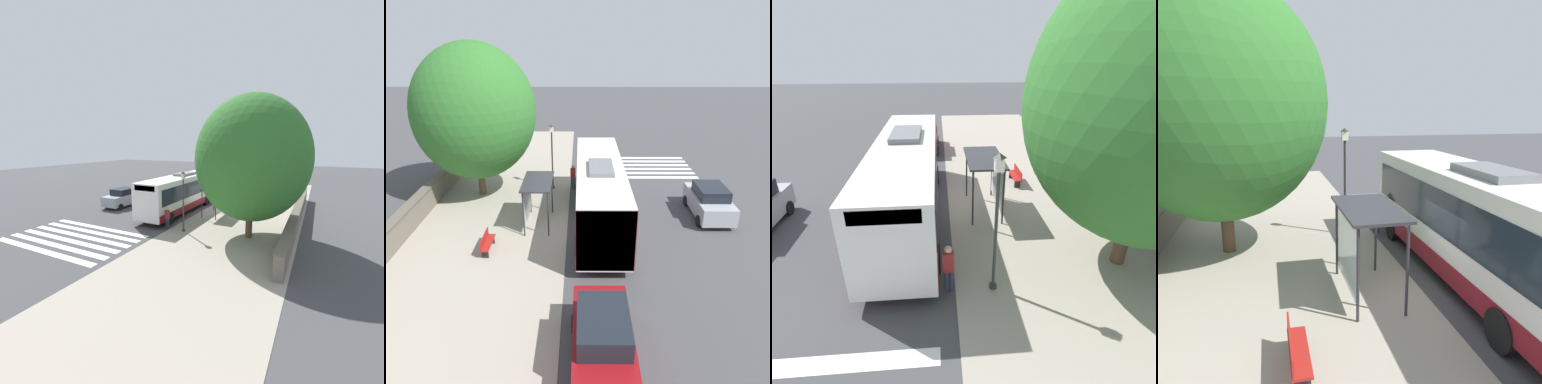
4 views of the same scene
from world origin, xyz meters
The scene contains 12 objects.
ground_plane centered at (0.00, 0.00, 0.00)m, with size 120.00×120.00×0.00m, color #424244.
sidewalk_plaza centered at (-4.50, 0.00, 0.01)m, with size 9.00×44.00×0.02m.
crosswalk_stripes centered at (5.00, 10.18, 0.00)m, with size 9.00×5.25×0.01m.
stone_wall centered at (-8.55, 0.00, 0.71)m, with size 0.60×20.00×1.40m.
bus centered at (1.76, 0.66, 1.89)m, with size 2.62×11.25×3.65m.
bus_shelter centered at (-1.75, 0.37, 2.12)m, with size 1.58×3.13×2.59m.
pedestrian centered at (0.20, 5.61, 1.00)m, with size 0.34×0.22×1.69m.
bench centered at (-3.87, -2.52, 0.48)m, with size 0.40×1.67×0.88m.
street_lamp_near centered at (-1.18, 5.60, 2.65)m, with size 0.28×0.28×4.48m.
shade_tree centered at (-5.82, 4.65, 5.44)m, with size 7.54×7.54×9.59m.
parked_car_behind_bus centered at (1.40, -9.40, 1.01)m, with size 2.01×4.50×2.09m.
parked_car_far_lane centered at (8.20, 1.49, 0.91)m, with size 2.01×4.23×1.87m.
Camera 2 is at (0.69, -18.37, 9.86)m, focal length 35.00 mm.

